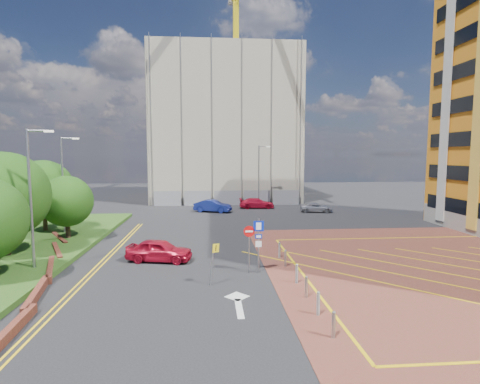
{
  "coord_description": "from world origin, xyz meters",
  "views": [
    {
      "loc": [
        -2.23,
        -20.05,
        6.85
      ],
      "look_at": [
        -0.4,
        3.19,
        4.5
      ],
      "focal_mm": 28.0,
      "sensor_mm": 36.0,
      "label": 1
    }
  ],
  "objects": [
    {
      "name": "car_red_back",
      "position": [
        3.62,
        26.96,
        0.65
      ],
      "size": [
        4.52,
        1.97,
        1.29
      ],
      "primitive_type": "imported",
      "rotation": [
        0.0,
        0.0,
        1.53
      ],
      "color": "red",
      "rests_on": "ground"
    },
    {
      "name": "construction_fence",
      "position": [
        1.0,
        30.0,
        1.0
      ],
      "size": [
        21.6,
        0.06,
        2.0
      ],
      "primitive_type": "cube",
      "color": "gray",
      "rests_on": "ground"
    },
    {
      "name": "ground",
      "position": [
        0.0,
        0.0,
        0.0
      ],
      "size": [
        140.0,
        140.0,
        0.0
      ],
      "primitive_type": "plane",
      "color": "black",
      "rests_on": "ground"
    },
    {
      "name": "lamp_left_far",
      "position": [
        -14.42,
        12.0,
        4.66
      ],
      "size": [
        1.53,
        0.16,
        8.0
      ],
      "color": "#9EA0A8",
      "rests_on": "grass_bed"
    },
    {
      "name": "lamp_left_near",
      "position": [
        -12.42,
        2.0,
        4.66
      ],
      "size": [
        1.53,
        0.16,
        8.0
      ],
      "color": "#9EA0A8",
      "rests_on": "grass_bed"
    },
    {
      "name": "retaining_wall",
      "position": [
        -11.8,
        2.0,
        0.2
      ],
      "size": [
        6.06,
        20.33,
        0.4
      ],
      "color": "brown",
      "rests_on": "ground"
    },
    {
      "name": "tower_crane",
      "position": [
        2.0,
        39.44,
        25.85
      ],
      "size": [
        1.6,
        35.0,
        35.4
      ],
      "color": "gold",
      "rests_on": "ground"
    },
    {
      "name": "warning_sign",
      "position": [
        -2.13,
        -0.94,
        1.43
      ],
      "size": [
        0.57,
        0.38,
        2.25
      ],
      "color": "#9EA0A8",
      "rests_on": "ground"
    },
    {
      "name": "lamp_back",
      "position": [
        4.08,
        28.0,
        4.36
      ],
      "size": [
        1.53,
        0.16,
        8.0
      ],
      "color": "#9EA0A8",
      "rests_on": "ground"
    },
    {
      "name": "car_red_left",
      "position": [
        -5.56,
        3.81,
        0.71
      ],
      "size": [
        4.44,
        2.48,
        1.43
      ],
      "primitive_type": "imported",
      "rotation": [
        0.0,
        0.0,
        1.37
      ],
      "color": "#AB0E25",
      "rests_on": "ground"
    },
    {
      "name": "tree_d",
      "position": [
        -16.5,
        13.0,
        3.87
      ],
      "size": [
        5.0,
        5.0,
        6.08
      ],
      "color": "#3D2B1C",
      "rests_on": "grass_bed"
    },
    {
      "name": "bollard_row",
      "position": [
        2.3,
        -1.67,
        0.47
      ],
      "size": [
        0.14,
        11.14,
        0.9
      ],
      "color": "#9EA0A8",
      "rests_on": "forecourt"
    },
    {
      "name": "tree_c",
      "position": [
        -13.5,
        10.0,
        3.19
      ],
      "size": [
        4.0,
        4.0,
        4.9
      ],
      "color": "#3D2B1C",
      "rests_on": "grass_bed"
    },
    {
      "name": "sign_cluster",
      "position": [
        0.3,
        0.98,
        1.95
      ],
      "size": [
        1.17,
        0.12,
        3.2
      ],
      "color": "#9EA0A8",
      "rests_on": "ground"
    },
    {
      "name": "construction_building",
      "position": [
        0.0,
        40.0,
        11.0
      ],
      "size": [
        21.2,
        19.2,
        22.0
      ],
      "primitive_type": "cube",
      "color": "#B5AB94",
      "rests_on": "ground"
    },
    {
      "name": "car_blue_back",
      "position": [
        -2.02,
        24.21,
        0.73
      ],
      "size": [
        4.67,
        2.93,
        1.45
      ],
      "primitive_type": "imported",
      "rotation": [
        0.0,
        0.0,
        1.23
      ],
      "color": "navy",
      "rests_on": "ground"
    },
    {
      "name": "tree_b",
      "position": [
        -15.5,
        5.0,
        4.24
      ],
      "size": [
        5.6,
        5.6,
        6.74
      ],
      "color": "#3D2B1C",
      "rests_on": "grass_bed"
    },
    {
      "name": "car_silver_back",
      "position": [
        10.33,
        23.24,
        0.53
      ],
      "size": [
        4.08,
        2.42,
        1.06
      ],
      "primitive_type": "imported",
      "rotation": [
        0.0,
        0.0,
        1.39
      ],
      "color": "#A9AAB0",
      "rests_on": "ground"
    }
  ]
}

